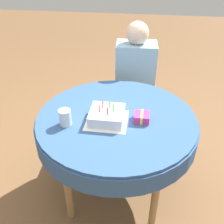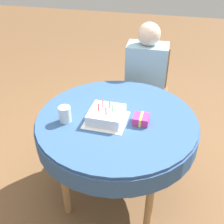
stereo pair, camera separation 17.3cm
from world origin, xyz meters
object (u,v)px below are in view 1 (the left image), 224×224
(drinking_glass, at_px, (65,117))
(birthday_cake, at_px, (107,115))
(person, at_px, (135,72))
(gift_box, at_px, (142,117))
(chair, at_px, (134,88))

(drinking_glass, bearing_deg, birthday_cake, 17.64)
(person, relative_size, gift_box, 10.81)
(drinking_glass, bearing_deg, person, 67.18)
(chair, bearing_deg, gift_box, -87.25)
(birthday_cake, relative_size, gift_box, 2.07)
(person, distance_m, drinking_glass, 1.01)
(chair, height_order, birthday_cake, chair)
(birthday_cake, bearing_deg, chair, 82.17)
(drinking_glass, distance_m, gift_box, 0.50)
(chair, relative_size, drinking_glass, 7.92)
(chair, height_order, person, person)
(drinking_glass, bearing_deg, gift_box, 12.94)
(person, xyz_separation_m, gift_box, (0.09, -0.82, 0.06))
(chair, xyz_separation_m, drinking_glass, (-0.39, -1.02, 0.30))
(drinking_glass, relative_size, gift_box, 1.02)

